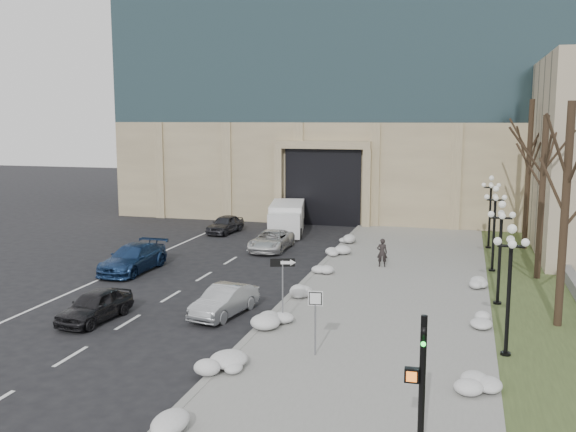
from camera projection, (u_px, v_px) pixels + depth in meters
name	position (u px, v px, depth m)	size (l,w,h in m)	color
ground	(222.00, 402.00, 19.01)	(160.00, 160.00, 0.00)	black
sidewalk	(393.00, 289.00, 31.41)	(9.00, 40.00, 0.12)	gray
curb	(304.00, 282.00, 32.60)	(0.30, 40.00, 0.14)	gray
grass_strip	(534.00, 299.00, 29.70)	(4.00, 40.00, 0.10)	#3B4924
stone_wall	(574.00, 285.00, 31.03)	(0.50, 30.00, 0.70)	slate
office_tower	(373.00, 5.00, 58.26)	(40.00, 24.70, 36.00)	tan
car_a	(95.00, 306.00, 26.56)	(1.54, 3.81, 1.30)	black
car_b	(224.00, 301.00, 27.27)	(1.35, 3.87, 1.28)	#A0A3A8
car_c	(133.00, 258.00, 35.11)	(2.07, 5.09, 1.48)	navy
car_d	(271.00, 241.00, 40.75)	(2.10, 4.55, 1.26)	silver
car_e	(225.00, 224.00, 46.86)	(1.56, 3.86, 1.32)	#323238
pedestrian	(382.00, 253.00, 35.74)	(0.58, 0.38, 1.60)	black
box_truck	(287.00, 219.00, 47.03)	(3.62, 7.02, 2.12)	silver
one_way_sign	(287.00, 270.00, 25.67)	(1.04, 0.45, 2.79)	slate
keep_sign	(315.00, 309.00, 22.23)	(0.52, 0.11, 2.42)	slate
traffic_signal	(420.00, 396.00, 14.92)	(0.66, 0.88, 3.88)	black
snow_clump_a	(173.00, 427.00, 16.82)	(1.10, 1.60, 0.36)	silver
snow_clump_b	(223.00, 365.00, 21.04)	(1.10, 1.60, 0.36)	silver
snow_clump_c	(276.00, 322.00, 25.53)	(1.10, 1.60, 0.36)	silver
snow_clump_d	(301.00, 291.00, 30.05)	(1.10, 1.60, 0.36)	silver
snow_clump_e	(321.00, 271.00, 34.02)	(1.10, 1.60, 0.36)	silver
snow_clump_f	(337.00, 252.00, 38.90)	(1.10, 1.60, 0.36)	silver
snow_clump_g	(348.00, 241.00, 42.38)	(1.10, 1.60, 0.36)	silver
snow_clump_h	(478.00, 386.00, 19.42)	(1.10, 1.60, 0.36)	silver
snow_clump_i	(489.00, 322.00, 25.57)	(1.10, 1.60, 0.36)	silver
snow_clump_j	(477.00, 285.00, 31.15)	(1.10, 1.60, 0.36)	silver
lamppost_a	(510.00, 273.00, 22.07)	(1.18, 1.18, 4.76)	black
lamppost_b	(501.00, 239.00, 28.26)	(1.18, 1.18, 4.76)	black
lamppost_c	(495.00, 217.00, 34.45)	(1.18, 1.18, 4.76)	black
lamppost_d	(490.00, 202.00, 40.65)	(1.18, 1.18, 4.76)	black
tree_near	(567.00, 183.00, 24.88)	(3.20, 3.20, 9.00)	black
tree_mid	(543.00, 174.00, 32.55)	(3.20, 3.20, 8.50)	black
tree_far	(529.00, 153.00, 40.08)	(3.20, 3.20, 9.50)	black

